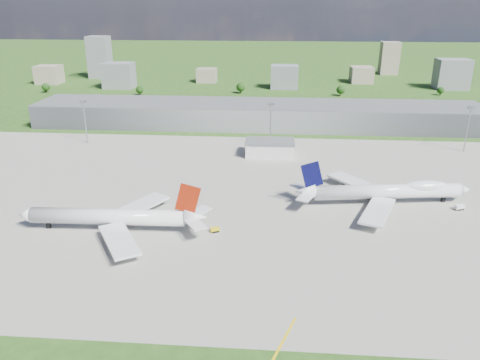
# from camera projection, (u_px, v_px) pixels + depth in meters

# --- Properties ---
(ground) EXTENTS (1400.00, 1400.00, 0.00)m
(ground) POSITION_uv_depth(u_px,v_px,m) (256.00, 131.00, 307.36)
(ground) COLOR #254716
(ground) RESTS_ON ground
(apron) EXTENTS (360.00, 190.00, 0.08)m
(apron) POSITION_uv_depth(u_px,v_px,m) (267.00, 198.00, 204.41)
(apron) COLOR gray
(apron) RESTS_ON ground
(terminal) EXTENTS (300.00, 42.00, 15.00)m
(terminal) POSITION_uv_depth(u_px,v_px,m) (257.00, 115.00, 318.58)
(terminal) COLOR gray
(terminal) RESTS_ON ground
(ops_building) EXTENTS (26.00, 16.00, 8.00)m
(ops_building) POSITION_uv_depth(u_px,v_px,m) (270.00, 148.00, 258.73)
(ops_building) COLOR silver
(ops_building) RESTS_ON ground
(mast_west) EXTENTS (3.50, 2.00, 25.90)m
(mast_west) POSITION_uv_depth(u_px,v_px,m) (84.00, 114.00, 275.67)
(mast_west) COLOR gray
(mast_west) RESTS_ON ground
(mast_center) EXTENTS (3.50, 2.00, 25.90)m
(mast_center) POSITION_uv_depth(u_px,v_px,m) (271.00, 118.00, 267.70)
(mast_center) COLOR gray
(mast_center) RESTS_ON ground
(mast_east) EXTENTS (3.50, 2.00, 25.90)m
(mast_east) POSITION_uv_depth(u_px,v_px,m) (469.00, 121.00, 259.72)
(mast_east) COLOR gray
(mast_east) RESTS_ON ground
(airliner_red_twin) EXTENTS (71.24, 55.61, 19.57)m
(airliner_red_twin) POSITION_uv_depth(u_px,v_px,m) (115.00, 218.00, 174.25)
(airliner_red_twin) COLOR silver
(airliner_red_twin) RESTS_ON ground
(airliner_blue_quad) EXTENTS (75.14, 58.48, 19.64)m
(airliner_blue_quad) POSITION_uv_depth(u_px,v_px,m) (387.00, 192.00, 197.17)
(airliner_blue_quad) COLOR silver
(airliner_blue_quad) RESTS_ON ground
(tug_yellow) EXTENTS (3.86, 3.19, 1.69)m
(tug_yellow) POSITION_uv_depth(u_px,v_px,m) (215.00, 230.00, 174.35)
(tug_yellow) COLOR #D6C00C
(tug_yellow) RESTS_ON ground
(van_white_near) EXTENTS (2.26, 4.67, 2.37)m
(van_white_near) POSITION_uv_depth(u_px,v_px,m) (306.00, 191.00, 209.08)
(van_white_near) COLOR white
(van_white_near) RESTS_ON ground
(van_white_far) EXTENTS (4.46, 3.28, 2.15)m
(van_white_far) POSITION_uv_depth(u_px,v_px,m) (459.00, 207.00, 192.58)
(van_white_far) COLOR white
(van_white_far) RESTS_ON ground
(bldg_far_w) EXTENTS (24.00, 20.00, 18.00)m
(bldg_far_w) POSITION_uv_depth(u_px,v_px,m) (49.00, 74.00, 478.01)
(bldg_far_w) COLOR gray
(bldg_far_w) RESTS_ON ground
(bldg_w) EXTENTS (28.00, 22.00, 24.00)m
(bldg_w) POSITION_uv_depth(u_px,v_px,m) (119.00, 75.00, 452.54)
(bldg_w) COLOR slate
(bldg_w) RESTS_ON ground
(bldg_cw) EXTENTS (20.00, 18.00, 14.00)m
(bldg_cw) POSITION_uv_depth(u_px,v_px,m) (207.00, 75.00, 485.72)
(bldg_cw) COLOR gray
(bldg_cw) RESTS_ON ground
(bldg_c) EXTENTS (26.00, 20.00, 22.00)m
(bldg_c) POSITION_uv_depth(u_px,v_px,m) (284.00, 77.00, 450.59)
(bldg_c) COLOR slate
(bldg_c) RESTS_ON ground
(bldg_ce) EXTENTS (22.00, 24.00, 16.00)m
(bldg_ce) POSITION_uv_depth(u_px,v_px,m) (361.00, 75.00, 483.05)
(bldg_ce) COLOR gray
(bldg_ce) RESTS_ON ground
(bldg_e) EXTENTS (30.00, 22.00, 28.00)m
(bldg_e) POSITION_uv_depth(u_px,v_px,m) (452.00, 74.00, 447.20)
(bldg_e) COLOR slate
(bldg_e) RESTS_ON ground
(bldg_tall_w) EXTENTS (22.00, 20.00, 44.00)m
(bldg_tall_w) POSITION_uv_depth(u_px,v_px,m) (100.00, 57.00, 507.57)
(bldg_tall_w) COLOR slate
(bldg_tall_w) RESTS_ON ground
(bldg_tall_e) EXTENTS (20.00, 18.00, 36.00)m
(bldg_tall_e) POSITION_uv_depth(u_px,v_px,m) (389.00, 58.00, 532.28)
(bldg_tall_e) COLOR gray
(bldg_tall_e) RESTS_ON ground
(tree_far_w) EXTENTS (7.20, 7.20, 8.80)m
(tree_far_w) POSITION_uv_depth(u_px,v_px,m) (46.00, 87.00, 431.49)
(tree_far_w) COLOR #382314
(tree_far_w) RESTS_ON ground
(tree_w) EXTENTS (6.75, 6.75, 8.25)m
(tree_w) POSITION_uv_depth(u_px,v_px,m) (140.00, 90.00, 420.43)
(tree_w) COLOR #382314
(tree_w) RESTS_ON ground
(tree_c) EXTENTS (8.10, 8.10, 9.90)m
(tree_c) POSITION_uv_depth(u_px,v_px,m) (241.00, 87.00, 427.49)
(tree_c) COLOR #382314
(tree_c) RESTS_ON ground
(tree_e) EXTENTS (7.65, 7.65, 9.35)m
(tree_e) POSITION_uv_depth(u_px,v_px,m) (341.00, 90.00, 416.44)
(tree_e) COLOR #382314
(tree_e) RESTS_ON ground
(tree_far_e) EXTENTS (6.30, 6.30, 7.70)m
(tree_far_e) POSITION_uv_depth(u_px,v_px,m) (441.00, 90.00, 419.56)
(tree_far_e) COLOR #382314
(tree_far_e) RESTS_ON ground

